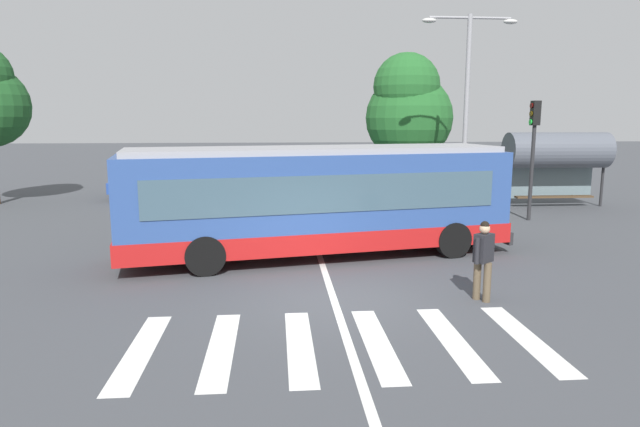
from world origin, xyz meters
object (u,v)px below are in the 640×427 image
traffic_light_far_corner (533,141)px  city_transit_bus (318,200)px  parked_car_teal (351,179)px  twin_arm_street_lamp (467,90)px  parked_car_blue (140,181)px  parked_car_black (296,179)px  parked_car_charcoal (406,179)px  parked_car_red (244,181)px  pedestrian_crossing_street (483,256)px  background_tree_right (408,109)px  parked_car_white (192,181)px  bus_stop_shelter (557,152)px

traffic_light_far_corner → city_transit_bus: bearing=-150.0°
parked_car_teal → twin_arm_street_lamp: size_ratio=0.56×
parked_car_blue → parked_car_black: (7.84, 0.04, 0.00)m
traffic_light_far_corner → twin_arm_street_lamp: size_ratio=0.56×
parked_car_black → parked_car_charcoal: 5.64m
parked_car_red → parked_car_black: 2.68m
parked_car_blue → twin_arm_street_lamp: (14.83, -4.97, 4.24)m
pedestrian_crossing_street → background_tree_right: background_tree_right is taller
parked_car_red → background_tree_right: 9.67m
parked_car_white → parked_car_blue: bearing=176.6°
city_transit_bus → parked_car_blue: (-7.92, 12.91, -0.82)m
parked_car_white → bus_stop_shelter: size_ratio=1.03×
twin_arm_street_lamp → background_tree_right: 6.70m
bus_stop_shelter → parked_car_teal: bearing=149.6°
parked_car_teal → bus_stop_shelter: bus_stop_shelter is taller
parked_car_white → bus_stop_shelter: 17.13m
parked_car_blue → parked_car_white: bearing=-3.4°
parked_car_white → background_tree_right: background_tree_right is taller
parked_car_teal → traffic_light_far_corner: 10.06m
parked_car_black → traffic_light_far_corner: size_ratio=1.01×
city_transit_bus → traffic_light_far_corner: traffic_light_far_corner is taller
pedestrian_crossing_street → parked_car_blue: size_ratio=0.38×
pedestrian_crossing_street → parked_car_teal: (-0.47, 16.98, -0.20)m
parked_car_red → parked_car_charcoal: (8.27, 0.10, 0.00)m
parked_car_black → parked_car_teal: 2.79m
pedestrian_crossing_street → parked_car_charcoal: (2.38, 16.78, -0.20)m
pedestrian_crossing_street → parked_car_teal: bearing=91.6°
traffic_light_far_corner → background_tree_right: (-2.44, 9.67, 1.33)m
city_transit_bus → parked_car_blue: size_ratio=2.42×
parked_car_blue → parked_car_black: same height
parked_car_white → parked_car_black: size_ratio=1.00×
parked_car_red → parked_car_black: size_ratio=1.01×
city_transit_bus → twin_arm_street_lamp: (6.90, 7.94, 3.42)m
bus_stop_shelter → background_tree_right: background_tree_right is taller
parked_car_teal → bus_stop_shelter: 9.79m
parked_car_teal → parked_car_blue: bearing=179.5°
twin_arm_street_lamp → background_tree_right: bearing=97.6°
parked_car_blue → bus_stop_shelter: 19.66m
parked_car_charcoal → bus_stop_shelter: (5.47, -4.69, 1.65)m
city_transit_bus → pedestrian_crossing_street: bearing=-52.7°
parked_car_blue → parked_car_black: bearing=0.3°
parked_car_white → parked_car_charcoal: (10.88, -0.14, 0.00)m
parked_car_charcoal → twin_arm_street_lamp: bearing=-73.8°
twin_arm_street_lamp → parked_car_red: bearing=154.6°
parked_car_blue → bus_stop_shelter: bearing=-14.7°
parked_car_black → background_tree_right: bearing=14.6°
parked_car_red → background_tree_right: bearing=13.1°
traffic_light_far_corner → parked_car_blue: bearing=153.9°
traffic_light_far_corner → bus_stop_shelter: size_ratio=1.01×
twin_arm_street_lamp → traffic_light_far_corner: bearing=-63.0°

